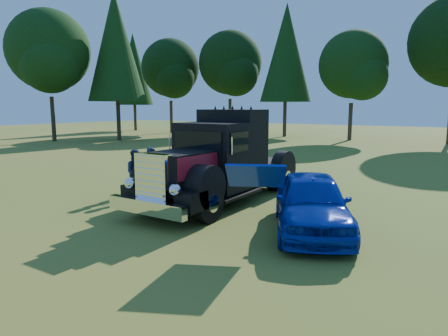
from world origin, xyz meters
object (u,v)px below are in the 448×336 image
(distant_teal_car, at_px, (193,133))
(diamond_t_truck, at_px, (218,163))
(spectator_far, at_px, (137,173))
(hotrod_coupe, at_px, (311,202))
(spectator_near, at_px, (152,171))

(distant_teal_car, bearing_deg, diamond_t_truck, -5.58)
(spectator_far, relative_size, distant_teal_car, 0.44)
(hotrod_coupe, bearing_deg, distant_teal_car, 133.15)
(spectator_far, xyz_separation_m, distant_teal_car, (-12.73, 20.04, -0.21))
(hotrod_coupe, relative_size, spectator_far, 2.86)
(spectator_near, bearing_deg, hotrod_coupe, -74.73)
(diamond_t_truck, bearing_deg, spectator_near, -172.19)
(diamond_t_truck, distance_m, distant_teal_car, 24.92)
(hotrod_coupe, bearing_deg, spectator_near, 171.52)
(distant_teal_car, bearing_deg, hotrod_coupe, -1.48)
(distant_teal_car, bearing_deg, spectator_near, -10.91)
(diamond_t_truck, height_order, spectator_far, diamond_t_truck)
(diamond_t_truck, relative_size, distant_teal_car, 1.95)
(diamond_t_truck, relative_size, spectator_far, 4.41)
(spectator_near, distance_m, distant_teal_car, 23.68)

